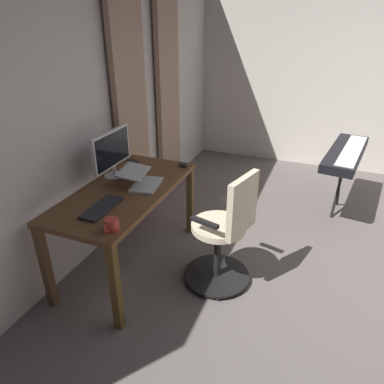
{
  "coord_description": "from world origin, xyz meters",
  "views": [
    {
      "loc": [
        2.59,
        -0.78,
        2.04
      ],
      "look_at": [
        0.37,
        -1.66,
        0.84
      ],
      "focal_mm": 33.12,
      "sensor_mm": 36.0,
      "label": 1
    }
  ],
  "objects_px": {
    "office_chair": "(225,235)",
    "computer_monitor": "(112,151)",
    "computer_keyboard": "(102,208)",
    "piano_keyboard": "(346,154)",
    "mug_tea": "(112,225)",
    "desk": "(126,199)",
    "computer_mouse": "(183,165)",
    "cell_phone_by_monitor": "(133,161)",
    "laptop": "(142,180)"
  },
  "relations": [
    {
      "from": "computer_monitor",
      "to": "computer_keyboard",
      "type": "distance_m",
      "value": 0.65
    },
    {
      "from": "office_chair",
      "to": "cell_phone_by_monitor",
      "type": "height_order",
      "value": "office_chair"
    },
    {
      "from": "computer_monitor",
      "to": "computer_keyboard",
      "type": "relative_size",
      "value": 1.38
    },
    {
      "from": "office_chair",
      "to": "computer_monitor",
      "type": "height_order",
      "value": "computer_monitor"
    },
    {
      "from": "desk",
      "to": "computer_keyboard",
      "type": "relative_size",
      "value": 3.84
    },
    {
      "from": "computer_keyboard",
      "to": "cell_phone_by_monitor",
      "type": "distance_m",
      "value": 0.95
    },
    {
      "from": "computer_monitor",
      "to": "mug_tea",
      "type": "xyz_separation_m",
      "value": [
        0.77,
        0.48,
        -0.19
      ]
    },
    {
      "from": "desk",
      "to": "cell_phone_by_monitor",
      "type": "relative_size",
      "value": 10.04
    },
    {
      "from": "office_chair",
      "to": "computer_monitor",
      "type": "relative_size",
      "value": 1.95
    },
    {
      "from": "computer_monitor",
      "to": "computer_keyboard",
      "type": "bearing_deg",
      "value": 24.29
    },
    {
      "from": "office_chair",
      "to": "mug_tea",
      "type": "relative_size",
      "value": 7.58
    },
    {
      "from": "computer_keyboard",
      "to": "laptop",
      "type": "relative_size",
      "value": 1.04
    },
    {
      "from": "computer_mouse",
      "to": "piano_keyboard",
      "type": "distance_m",
      "value": 1.81
    },
    {
      "from": "computer_keyboard",
      "to": "laptop",
      "type": "distance_m",
      "value": 0.48
    },
    {
      "from": "computer_monitor",
      "to": "laptop",
      "type": "xyz_separation_m",
      "value": [
        0.08,
        0.32,
        -0.18
      ]
    },
    {
      "from": "desk",
      "to": "piano_keyboard",
      "type": "xyz_separation_m",
      "value": [
        -1.72,
        1.69,
        0.04
      ]
    },
    {
      "from": "laptop",
      "to": "office_chair",
      "type": "bearing_deg",
      "value": 77.24
    },
    {
      "from": "cell_phone_by_monitor",
      "to": "office_chair",
      "type": "bearing_deg",
      "value": 97.85
    },
    {
      "from": "laptop",
      "to": "computer_mouse",
      "type": "relative_size",
      "value": 3.62
    },
    {
      "from": "mug_tea",
      "to": "office_chair",
      "type": "bearing_deg",
      "value": 137.12
    },
    {
      "from": "piano_keyboard",
      "to": "computer_mouse",
      "type": "bearing_deg",
      "value": -44.13
    },
    {
      "from": "desk",
      "to": "computer_monitor",
      "type": "height_order",
      "value": "computer_monitor"
    },
    {
      "from": "laptop",
      "to": "piano_keyboard",
      "type": "xyz_separation_m",
      "value": [
        -1.61,
        1.59,
        -0.11
      ]
    },
    {
      "from": "laptop",
      "to": "computer_mouse",
      "type": "distance_m",
      "value": 0.54
    },
    {
      "from": "computer_monitor",
      "to": "computer_mouse",
      "type": "bearing_deg",
      "value": 131.53
    },
    {
      "from": "desk",
      "to": "laptop",
      "type": "xyz_separation_m",
      "value": [
        -0.11,
        0.1,
        0.15
      ]
    },
    {
      "from": "computer_mouse",
      "to": "cell_phone_by_monitor",
      "type": "relative_size",
      "value": 0.69
    },
    {
      "from": "computer_monitor",
      "to": "piano_keyboard",
      "type": "height_order",
      "value": "computer_monitor"
    },
    {
      "from": "desk",
      "to": "mug_tea",
      "type": "bearing_deg",
      "value": 23.83
    },
    {
      "from": "computer_keyboard",
      "to": "piano_keyboard",
      "type": "height_order",
      "value": "computer_keyboard"
    },
    {
      "from": "computer_keyboard",
      "to": "piano_keyboard",
      "type": "xyz_separation_m",
      "value": [
        -2.08,
        1.67,
        -0.07
      ]
    },
    {
      "from": "laptop",
      "to": "computer_mouse",
      "type": "bearing_deg",
      "value": 153.24
    },
    {
      "from": "laptop",
      "to": "mug_tea",
      "type": "height_order",
      "value": "laptop"
    },
    {
      "from": "desk",
      "to": "computer_mouse",
      "type": "distance_m",
      "value": 0.68
    },
    {
      "from": "computer_mouse",
      "to": "computer_keyboard",
      "type": "bearing_deg",
      "value": -13.4
    },
    {
      "from": "cell_phone_by_monitor",
      "to": "piano_keyboard",
      "type": "distance_m",
      "value": 2.26
    },
    {
      "from": "computer_monitor",
      "to": "piano_keyboard",
      "type": "distance_m",
      "value": 2.47
    },
    {
      "from": "cell_phone_by_monitor",
      "to": "piano_keyboard",
      "type": "relative_size",
      "value": 0.12
    },
    {
      "from": "computer_monitor",
      "to": "laptop",
      "type": "distance_m",
      "value": 0.38
    },
    {
      "from": "computer_keyboard",
      "to": "computer_monitor",
      "type": "bearing_deg",
      "value": -155.71
    },
    {
      "from": "computer_mouse",
      "to": "laptop",
      "type": "bearing_deg",
      "value": -17.2
    },
    {
      "from": "mug_tea",
      "to": "desk",
      "type": "bearing_deg",
      "value": -156.17
    },
    {
      "from": "piano_keyboard",
      "to": "computer_monitor",
      "type": "bearing_deg",
      "value": -43.05
    },
    {
      "from": "desk",
      "to": "piano_keyboard",
      "type": "height_order",
      "value": "piano_keyboard"
    },
    {
      "from": "computer_mouse",
      "to": "desk",
      "type": "bearing_deg",
      "value": -22.69
    },
    {
      "from": "computer_monitor",
      "to": "mug_tea",
      "type": "relative_size",
      "value": 3.88
    },
    {
      "from": "office_chair",
      "to": "piano_keyboard",
      "type": "xyz_separation_m",
      "value": [
        -1.65,
        0.84,
        0.22
      ]
    },
    {
      "from": "cell_phone_by_monitor",
      "to": "piano_keyboard",
      "type": "bearing_deg",
      "value": 152.85
    },
    {
      "from": "desk",
      "to": "mug_tea",
      "type": "relative_size",
      "value": 10.79
    },
    {
      "from": "computer_keyboard",
      "to": "mug_tea",
      "type": "bearing_deg",
      "value": 46.98
    }
  ]
}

